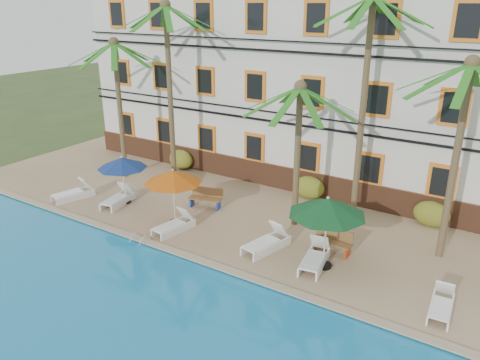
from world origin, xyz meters
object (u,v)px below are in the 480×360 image
Objects in this scene: umbrella_green at (327,207)px; lounger_a at (74,193)px; palm_e at (460,132)px; lounger_c at (174,224)px; bench_left at (206,197)px; palm_c at (298,132)px; palm_a at (118,89)px; palm_d at (365,82)px; pool_ladder at (141,242)px; lounger_e at (315,257)px; bench_right at (333,240)px; lounger_b at (119,198)px; lounger_d at (267,242)px; lounger_f at (442,304)px; umbrella_blue at (122,163)px; umbrella_red at (173,177)px; palm_b at (169,72)px.

lounger_a is (-12.55, -0.66, -2.02)m from umbrella_green.
palm_e reaches higher than lounger_c.
lounger_c is 1.24× the size of bench_left.
palm_c is at bearing -175.17° from palm_e.
palm_a is 2.67× the size of umbrella_green.
palm_d reaches higher than pool_ladder.
lounger_e is 1.37× the size of bench_right.
lounger_d is (7.94, -0.02, 0.02)m from lounger_b.
palm_e is 3.58× the size of lounger_b.
lounger_c is at bearing -173.56° from umbrella_green.
lounger_c is 6.01m from lounger_e.
bench_right is at bearing 157.84° from lounger_f.
lounger_a reaches higher than lounger_c.
umbrella_blue is 9.97m from lounger_e.
umbrella_red reaches higher than pool_ladder.
palm_e reaches higher than umbrella_red.
palm_e reaches higher than lounger_d.
palm_a is 16.04m from palm_e.
lounger_e is 1.33× the size of bench_left.
umbrella_green is 10.45m from lounger_b.
umbrella_blue is 1.12× the size of lounger_a.
lounger_b is 0.98× the size of lounger_e.
lounger_b is 1.34× the size of bench_right.
palm_e is at bearing 21.19° from lounger_c.
lounger_f is at bearing -2.19° from lounger_b.
lounger_c is (3.84, -1.03, -1.67)m from umbrella_blue.
palm_d is at bearing 41.52° from lounger_c.
lounger_a is 1.00× the size of lounger_b.
lounger_e is (0.20, -4.48, -5.59)m from palm_d.
palm_d is at bearing 24.20° from lounger_b.
lounger_d is (-5.66, -3.02, -4.43)m from palm_e.
palm_e is 14.02m from umbrella_blue.
lounger_f is (13.84, -4.02, -5.44)m from palm_b.
lounger_d is 1.22× the size of lounger_f.
lounger_b is 1.30× the size of bench_left.
palm_d is 5.92× the size of bench_left.
bench_right is (-4.21, 1.71, 0.20)m from lounger_f.
umbrella_blue is 1.51× the size of bench_right.
palm_d is at bearing 44.48° from palm_c.
umbrella_red is at bearing -179.11° from umbrella_green.
palm_a is 4.08× the size of lounger_f.
bench_right is (9.97, 0.87, -1.48)m from umbrella_blue.
lounger_d is (10.24, 0.66, 0.02)m from lounger_a.
palm_d is 4.28× the size of lounger_d.
palm_b is 7.36m from lounger_a.
palm_b is at bearing 166.57° from bench_right.
lounger_e is (12.26, 0.58, 0.01)m from lounger_a.
pool_ladder is at bearing -171.38° from lounger_f.
palm_a is 5.81m from lounger_b.
umbrella_green is at bearing 17.75° from pool_ladder.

